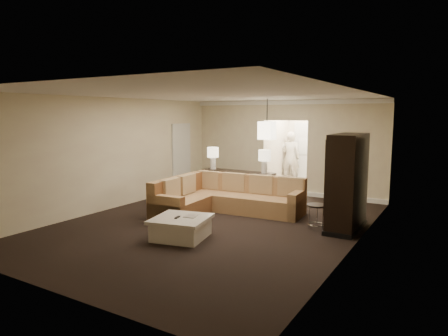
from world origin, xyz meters
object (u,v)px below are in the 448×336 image
Objects in this scene: console_table at (238,183)px; person at (290,155)px; sectional_sofa at (223,198)px; coffee_table at (181,227)px; drink_table at (316,211)px; armoire at (347,184)px.

person is (0.28, 3.22, 0.51)m from console_table.
person reaches higher than console_table.
coffee_table is at bearing -84.60° from sectional_sofa.
coffee_table is at bearing -136.20° from drink_table.
person is (-0.11, 4.64, 0.64)m from sectional_sofa.
drink_table is at bearing 101.09° from person.
sectional_sofa is 1.43× the size of console_table.
person is at bearing 86.30° from console_table.
coffee_table is at bearing -139.27° from armoire.
coffee_table is 6.86m from person.
sectional_sofa is 4.69m from person.
sectional_sofa is at bearing -178.62° from armoire.
drink_table reaches higher than coffee_table.
armoire is 0.99× the size of person.
drink_table is at bearing 43.80° from coffee_table.
coffee_table is 0.61× the size of armoire.
sectional_sofa is at bearing 98.95° from coffee_table.
person reaches higher than coffee_table.
person reaches higher than sectional_sofa.
sectional_sofa is 1.49m from console_table.
armoire reaches higher than sectional_sofa.
sectional_sofa is at bearing 175.38° from drink_table.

